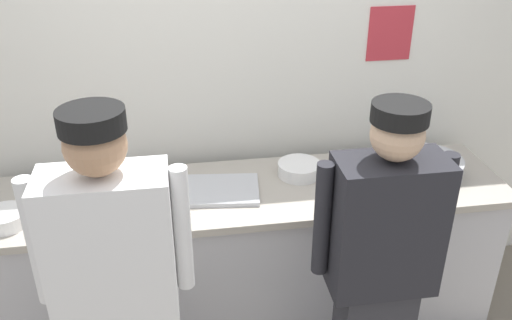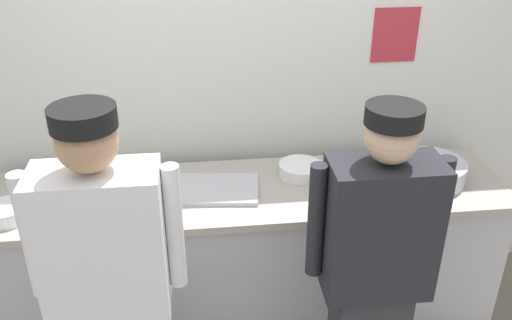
{
  "view_description": "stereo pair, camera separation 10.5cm",
  "coord_description": "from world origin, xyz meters",
  "px_view_note": "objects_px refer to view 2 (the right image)",
  "views": [
    {
      "loc": [
        -0.32,
        -2.14,
        2.4
      ],
      "look_at": [
        0.07,
        0.38,
        1.05
      ],
      "focal_mm": 38.98,
      "sensor_mm": 36.0,
      "label": 1
    },
    {
      "loc": [
        -0.22,
        -2.15,
        2.4
      ],
      "look_at": [
        0.07,
        0.38,
        1.05
      ],
      "focal_mm": 38.98,
      "sensor_mm": 36.0,
      "label": 2
    }
  ],
  "objects_px": {
    "plate_stack_rear": "(300,170)",
    "deli_cup": "(42,196)",
    "ramekin_orange_sauce": "(129,205)",
    "mixing_bowl_steel": "(428,171)",
    "squeeze_bottle_primary": "(81,197)",
    "ramekin_green_sauce": "(357,183)",
    "chef_near_left": "(110,290)",
    "sheet_tray": "(210,189)",
    "chef_center": "(375,270)",
    "plate_stack_front": "(6,213)"
  },
  "relations": [
    {
      "from": "plate_stack_rear",
      "to": "chef_near_left",
      "type": "bearing_deg",
      "value": -137.47
    },
    {
      "from": "sheet_tray",
      "to": "ramekin_orange_sauce",
      "type": "relative_size",
      "value": 5.04
    },
    {
      "from": "sheet_tray",
      "to": "deli_cup",
      "type": "bearing_deg",
      "value": -178.49
    },
    {
      "from": "plate_stack_rear",
      "to": "ramekin_orange_sauce",
      "type": "relative_size",
      "value": 2.35
    },
    {
      "from": "chef_near_left",
      "to": "plate_stack_rear",
      "type": "distance_m",
      "value": 1.26
    },
    {
      "from": "deli_cup",
      "to": "squeeze_bottle_primary",
      "type": "bearing_deg",
      "value": -27.9
    },
    {
      "from": "plate_stack_rear",
      "to": "ramekin_green_sauce",
      "type": "xyz_separation_m",
      "value": [
        0.27,
        -0.15,
        -0.01
      ]
    },
    {
      "from": "chef_near_left",
      "to": "deli_cup",
      "type": "relative_size",
      "value": 18.83
    },
    {
      "from": "mixing_bowl_steel",
      "to": "ramekin_orange_sauce",
      "type": "bearing_deg",
      "value": -175.6
    },
    {
      "from": "sheet_tray",
      "to": "ramekin_orange_sauce",
      "type": "height_order",
      "value": "ramekin_orange_sauce"
    },
    {
      "from": "chef_center",
      "to": "deli_cup",
      "type": "relative_size",
      "value": 18.08
    },
    {
      "from": "chef_near_left",
      "to": "sheet_tray",
      "type": "xyz_separation_m",
      "value": [
        0.43,
        0.74,
        -0.0
      ]
    },
    {
      "from": "chef_center",
      "to": "plate_stack_front",
      "type": "distance_m",
      "value": 1.74
    },
    {
      "from": "chef_near_left",
      "to": "chef_center",
      "type": "relative_size",
      "value": 1.04
    },
    {
      "from": "chef_center",
      "to": "plate_stack_rear",
      "type": "bearing_deg",
      "value": 102.4
    },
    {
      "from": "plate_stack_front",
      "to": "deli_cup",
      "type": "bearing_deg",
      "value": 41.86
    },
    {
      "from": "chef_center",
      "to": "ramekin_green_sauce",
      "type": "xyz_separation_m",
      "value": [
        0.1,
        0.65,
        0.05
      ]
    },
    {
      "from": "chef_near_left",
      "to": "ramekin_orange_sauce",
      "type": "relative_size",
      "value": 16.79
    },
    {
      "from": "squeeze_bottle_primary",
      "to": "chef_center",
      "type": "bearing_deg",
      "value": -23.13
    },
    {
      "from": "plate_stack_rear",
      "to": "ramekin_orange_sauce",
      "type": "xyz_separation_m",
      "value": [
        -0.91,
        -0.24,
        -0.01
      ]
    },
    {
      "from": "plate_stack_front",
      "to": "squeeze_bottle_primary",
      "type": "distance_m",
      "value": 0.36
    },
    {
      "from": "plate_stack_front",
      "to": "plate_stack_rear",
      "type": "height_order",
      "value": "same"
    },
    {
      "from": "plate_stack_rear",
      "to": "squeeze_bottle_primary",
      "type": "bearing_deg",
      "value": -167.56
    },
    {
      "from": "plate_stack_front",
      "to": "ramekin_orange_sauce",
      "type": "bearing_deg",
      "value": 1.4
    },
    {
      "from": "chef_near_left",
      "to": "squeeze_bottle_primary",
      "type": "height_order",
      "value": "chef_near_left"
    },
    {
      "from": "chef_center",
      "to": "plate_stack_rear",
      "type": "distance_m",
      "value": 0.82
    },
    {
      "from": "squeeze_bottle_primary",
      "to": "ramekin_green_sauce",
      "type": "relative_size",
      "value": 2.17
    },
    {
      "from": "mixing_bowl_steel",
      "to": "deli_cup",
      "type": "height_order",
      "value": "mixing_bowl_steel"
    },
    {
      "from": "chef_near_left",
      "to": "chef_center",
      "type": "distance_m",
      "value": 1.11
    },
    {
      "from": "chef_center",
      "to": "plate_stack_rear",
      "type": "xyz_separation_m",
      "value": [
        -0.18,
        0.8,
        0.06
      ]
    },
    {
      "from": "plate_stack_rear",
      "to": "deli_cup",
      "type": "height_order",
      "value": "deli_cup"
    },
    {
      "from": "mixing_bowl_steel",
      "to": "sheet_tray",
      "type": "height_order",
      "value": "mixing_bowl_steel"
    },
    {
      "from": "squeeze_bottle_primary",
      "to": "deli_cup",
      "type": "height_order",
      "value": "squeeze_bottle_primary"
    },
    {
      "from": "sheet_tray",
      "to": "ramekin_orange_sauce",
      "type": "bearing_deg",
      "value": -161.63
    },
    {
      "from": "chef_near_left",
      "to": "ramekin_orange_sauce",
      "type": "xyz_separation_m",
      "value": [
        0.02,
        0.61,
        0.01
      ]
    },
    {
      "from": "mixing_bowl_steel",
      "to": "plate_stack_rear",
      "type": "bearing_deg",
      "value": 169.71
    },
    {
      "from": "ramekin_orange_sauce",
      "to": "mixing_bowl_steel",
      "type": "bearing_deg",
      "value": 4.4
    },
    {
      "from": "chef_near_left",
      "to": "squeeze_bottle_primary",
      "type": "relative_size",
      "value": 8.94
    },
    {
      "from": "ramekin_green_sauce",
      "to": "ramekin_orange_sauce",
      "type": "distance_m",
      "value": 1.18
    },
    {
      "from": "mixing_bowl_steel",
      "to": "squeeze_bottle_primary",
      "type": "xyz_separation_m",
      "value": [
        -1.8,
        -0.12,
        0.03
      ]
    },
    {
      "from": "ramekin_orange_sauce",
      "to": "ramekin_green_sauce",
      "type": "bearing_deg",
      "value": 4.45
    },
    {
      "from": "sheet_tray",
      "to": "deli_cup",
      "type": "distance_m",
      "value": 0.84
    },
    {
      "from": "sheet_tray",
      "to": "plate_stack_rear",
      "type": "bearing_deg",
      "value": 12.44
    },
    {
      "from": "mixing_bowl_steel",
      "to": "ramekin_green_sauce",
      "type": "height_order",
      "value": "mixing_bowl_steel"
    },
    {
      "from": "chef_center",
      "to": "plate_stack_front",
      "type": "height_order",
      "value": "chef_center"
    },
    {
      "from": "plate_stack_front",
      "to": "ramekin_orange_sauce",
      "type": "relative_size",
      "value": 2.06
    },
    {
      "from": "ramekin_orange_sauce",
      "to": "deli_cup",
      "type": "xyz_separation_m",
      "value": [
        -0.43,
        0.11,
        0.02
      ]
    },
    {
      "from": "chef_near_left",
      "to": "ramekin_orange_sauce",
      "type": "height_order",
      "value": "chef_near_left"
    },
    {
      "from": "plate_stack_front",
      "to": "ramekin_green_sauce",
      "type": "height_order",
      "value": "plate_stack_front"
    },
    {
      "from": "ramekin_green_sauce",
      "to": "deli_cup",
      "type": "relative_size",
      "value": 0.97
    }
  ]
}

